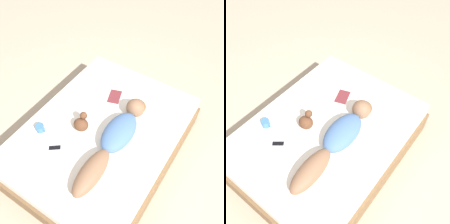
% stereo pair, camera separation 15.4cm
% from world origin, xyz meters
% --- Properties ---
extents(ground_plane, '(12.00, 12.00, 0.00)m').
position_xyz_m(ground_plane, '(0.00, 0.00, 0.00)').
color(ground_plane, '#B7A88E').
extents(bed, '(1.55, 2.06, 0.48)m').
position_xyz_m(bed, '(0.00, 0.00, 0.24)').
color(bed, brown).
rests_on(bed, ground_plane).
extents(person, '(0.33, 1.30, 0.21)m').
position_xyz_m(person, '(0.22, -0.07, 0.58)').
color(person, brown).
rests_on(person, bed).
extents(open_magazine, '(0.51, 0.43, 0.01)m').
position_xyz_m(open_magazine, '(-0.23, 0.44, 0.49)').
color(open_magazine, silver).
rests_on(open_magazine, bed).
extents(coffee_mug, '(0.12, 0.09, 0.08)m').
position_xyz_m(coffee_mug, '(-0.54, -0.38, 0.53)').
color(coffee_mug, teal).
rests_on(coffee_mug, bed).
extents(cell_phone, '(0.15, 0.14, 0.01)m').
position_xyz_m(cell_phone, '(-0.26, -0.47, 0.49)').
color(cell_phone, silver).
rests_on(cell_phone, bed).
extents(plush_toy, '(0.16, 0.17, 0.20)m').
position_xyz_m(plush_toy, '(-0.18, -0.11, 0.57)').
color(plush_toy, brown).
rests_on(plush_toy, bed).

